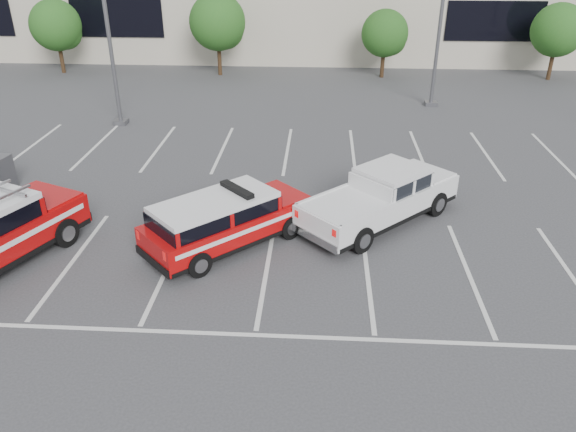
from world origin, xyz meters
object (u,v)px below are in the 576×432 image
object	(u,v)px
tree_left	(58,27)
tree_mid_left	(219,24)
fire_chief_suv	(226,224)
light_pole_left	(105,7)
white_pickup	(381,202)
tree_right	(559,32)
tree_mid_right	(386,35)

from	to	relation	value
tree_left	tree_mid_left	distance (m)	10.00
fire_chief_suv	light_pole_left	bearing A→B (deg)	168.05
tree_mid_left	white_pickup	xyz separation A→B (m)	(8.17, -19.16, -2.37)
tree_mid_left	white_pickup	bearing A→B (deg)	-66.90
light_pole_left	fire_chief_suv	size ratio (longest dim) A/B	2.14
tree_right	white_pickup	xyz separation A→B (m)	(-11.83, -19.16, -2.10)
tree_mid_left	fire_chief_suv	xyz separation A→B (m)	(3.65, -20.93, -2.33)
tree_mid_left	tree_right	distance (m)	20.00
tree_left	tree_mid_right	size ratio (longest dim) A/B	1.11
tree_mid_left	fire_chief_suv	distance (m)	21.38
tree_mid_left	tree_right	world-z (taller)	tree_mid_left
fire_chief_suv	white_pickup	distance (m)	4.85
tree_mid_right	light_pole_left	distance (m)	16.72
tree_mid_left	fire_chief_suv	size ratio (longest dim) A/B	1.01
tree_mid_left	tree_mid_right	world-z (taller)	tree_mid_left
tree_mid_left	tree_right	xyz separation A→B (m)	(20.00, -0.00, -0.27)
tree_left	fire_chief_suv	size ratio (longest dim) A/B	0.92
tree_mid_left	light_pole_left	size ratio (longest dim) A/B	0.47
tree_mid_right	white_pickup	size ratio (longest dim) A/B	0.76
tree_left	tree_mid_right	distance (m)	20.00
tree_right	light_pole_left	xyz separation A→B (m)	(-23.09, -10.05, 2.41)
tree_mid_left	tree_mid_right	xyz separation A→B (m)	(10.00, -0.00, -0.54)
tree_left	light_pole_left	bearing A→B (deg)	-55.48
tree_mid_left	light_pole_left	distance (m)	10.73
tree_right	light_pole_left	world-z (taller)	light_pole_left
tree_mid_left	tree_right	size ratio (longest dim) A/B	1.10
tree_mid_right	white_pickup	xyz separation A→B (m)	(-1.83, -19.16, -1.83)
light_pole_left	tree_mid_right	bearing A→B (deg)	37.50
fire_chief_suv	white_pickup	xyz separation A→B (m)	(4.52, 1.77, -0.03)
tree_mid_left	white_pickup	world-z (taller)	tree_mid_left
tree_left	fire_chief_suv	bearing A→B (deg)	-56.89
tree_mid_right	white_pickup	distance (m)	19.34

